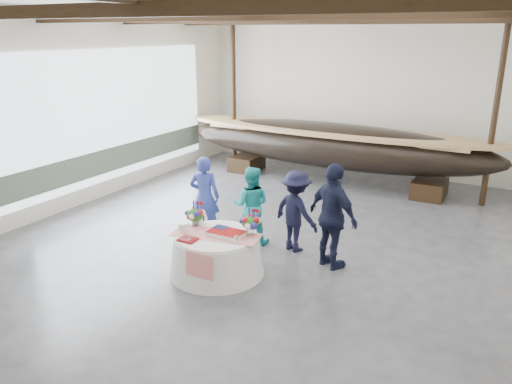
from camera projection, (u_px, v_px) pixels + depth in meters
The scene contains 13 objects.
floor at pixel (271, 239), 10.07m from camera, with size 10.00×12.00×0.01m, color #3D3D42.
wall_back at pixel (367, 95), 14.37m from camera, with size 10.00×0.02×4.50m, color silver.
wall_left at pixel (83, 110), 11.69m from camera, with size 0.02×12.00×4.50m, color silver.
ceiling at pixel (273, 1), 8.69m from camera, with size 10.00×12.00×0.01m, color white.
pavilion_structure at pixel (291, 31), 9.47m from camera, with size 9.80×11.76×4.50m.
open_bay at pixel (117, 121), 12.63m from camera, with size 0.03×7.00×3.20m.
longboat_display at pixel (331, 145), 13.53m from camera, with size 8.87×1.77×1.66m.
banquet_table at pixel (217, 254), 8.57m from camera, with size 1.64×1.64×0.71m.
tabletop_items at pixel (219, 223), 8.59m from camera, with size 1.60×1.01×0.40m.
guest_woman_blue at pixel (205, 197), 10.02m from camera, with size 0.61×0.40×1.67m, color navy.
guest_woman_teal at pixel (251, 205), 9.71m from camera, with size 0.75×0.59×1.55m, color teal.
guest_man_left at pixel (296, 211), 9.36m from camera, with size 1.01×0.58×1.57m, color black.
guest_man_right at pixel (333, 217), 8.62m from camera, with size 1.11×0.46×1.90m, color black.
Camera 1 is at (4.24, -8.27, 4.00)m, focal length 35.00 mm.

